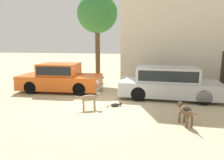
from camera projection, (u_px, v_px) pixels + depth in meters
ground_plane at (106, 101)px, 8.84m from camera, size 80.00×80.00×0.00m
parked_sedan_nearest at (60, 78)px, 10.51m from camera, size 4.44×2.08×1.47m
parked_sedan_second at (168, 82)px, 9.15m from camera, size 4.62×1.88×1.44m
stray_dog_spotted at (91, 98)px, 7.62m from camera, size 0.98×0.53×0.68m
stray_dog_tan at (186, 111)px, 6.13m from camera, size 0.47×1.00×0.67m
stray_cat at (116, 105)px, 8.00m from camera, size 0.56×0.35×0.16m
acacia_tree_left at (97, 14)px, 12.45m from camera, size 2.52×2.27×5.54m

